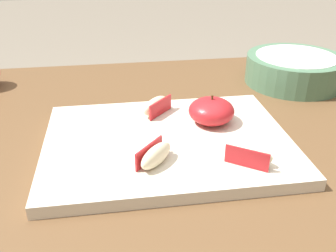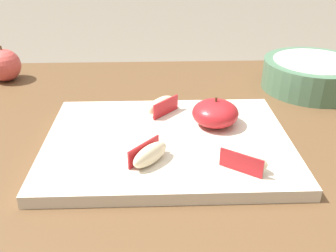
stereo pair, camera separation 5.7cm
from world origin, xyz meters
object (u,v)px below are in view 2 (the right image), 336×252
at_px(cutting_board, 168,143).
at_px(apple_wedge_middle, 162,105).
at_px(whole_apple_pink_lady, 4,65).
at_px(ceramic_fruit_bowl, 313,74).
at_px(apple_wedge_front, 244,159).
at_px(apple_wedge_left, 150,154).
at_px(apple_half_skin_up, 215,113).

height_order(cutting_board, apple_wedge_middle, apple_wedge_middle).
bearing_deg(whole_apple_pink_lady, ceramic_fruit_bowl, -6.07).
height_order(apple_wedge_middle, whole_apple_pink_lady, whole_apple_pink_lady).
bearing_deg(whole_apple_pink_lady, apple_wedge_front, -40.91).
relative_size(apple_wedge_left, whole_apple_pink_lady, 0.79).
distance_m(apple_wedge_middle, ceramic_fruit_bowl, 0.35).
xyz_separation_m(cutting_board, apple_wedge_front, (0.10, -0.08, 0.02)).
relative_size(cutting_board, ceramic_fruit_bowl, 1.81).
xyz_separation_m(apple_wedge_middle, whole_apple_pink_lady, (-0.34, 0.21, 0.00)).
bearing_deg(apple_wedge_front, apple_wedge_middle, 121.57).
relative_size(apple_wedge_front, ceramic_fruit_bowl, 0.31).
relative_size(apple_wedge_left, ceramic_fruit_bowl, 0.30).
relative_size(apple_wedge_middle, apple_wedge_front, 0.95).
relative_size(cutting_board, apple_half_skin_up, 4.97).
bearing_deg(whole_apple_pink_lady, apple_half_skin_up, -31.51).
height_order(apple_wedge_front, whole_apple_pink_lady, whole_apple_pink_lady).
distance_m(apple_half_skin_up, whole_apple_pink_lady, 0.50).
xyz_separation_m(apple_wedge_middle, ceramic_fruit_bowl, (0.32, 0.14, -0.00)).
bearing_deg(apple_wedge_middle, cutting_board, -84.86).
distance_m(cutting_board, apple_wedge_middle, 0.09).
distance_m(apple_half_skin_up, apple_wedge_front, 0.13).
distance_m(cutting_board, apple_wedge_left, 0.08).
distance_m(apple_wedge_front, whole_apple_pink_lady, 0.59).
height_order(apple_half_skin_up, ceramic_fruit_bowl, apple_half_skin_up).
relative_size(cutting_board, apple_wedge_front, 5.81).
relative_size(cutting_board, whole_apple_pink_lady, 4.76).
bearing_deg(apple_wedge_middle, apple_wedge_front, -58.43).
xyz_separation_m(apple_wedge_front, whole_apple_pink_lady, (-0.44, 0.38, 0.00)).
height_order(apple_half_skin_up, apple_wedge_front, apple_half_skin_up).
distance_m(cutting_board, whole_apple_pink_lady, 0.46).
bearing_deg(ceramic_fruit_bowl, whole_apple_pink_lady, 173.93).
xyz_separation_m(apple_wedge_left, whole_apple_pink_lady, (-0.32, 0.37, 0.00)).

